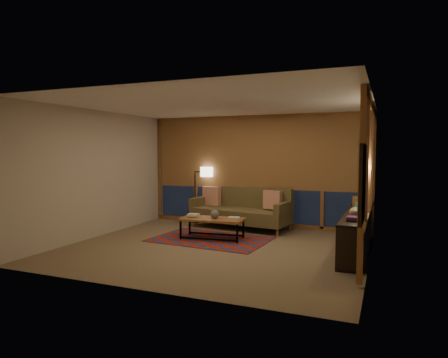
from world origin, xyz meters
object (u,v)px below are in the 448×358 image
at_px(floor_lamp, 195,194).
at_px(bookshelf, 356,232).
at_px(sofa, 240,209).
at_px(coffee_table, 212,229).

relative_size(floor_lamp, bookshelf, 0.50).
height_order(sofa, floor_lamp, floor_lamp).
bearing_deg(coffee_table, sofa, 77.65).
xyz_separation_m(floor_lamp, bookshelf, (4.07, -1.56, -0.36)).
xyz_separation_m(sofa, coffee_table, (-0.15, -1.29, -0.25)).
xyz_separation_m(coffee_table, bookshelf, (2.85, 0.08, 0.14)).
bearing_deg(bookshelf, coffee_table, -178.43).
relative_size(coffee_table, floor_lamp, 0.92).
xyz_separation_m(sofa, floor_lamp, (-1.37, 0.35, 0.25)).
height_order(coffee_table, floor_lamp, floor_lamp).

